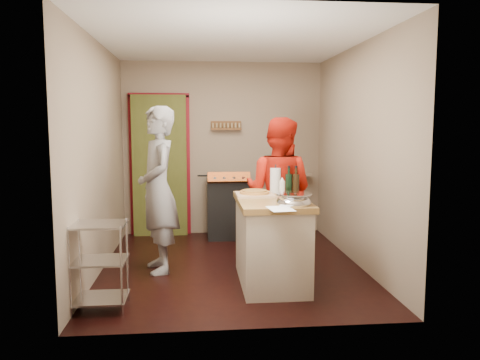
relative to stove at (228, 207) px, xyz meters
name	(u,v)px	position (x,y,z in m)	size (l,w,h in m)	color
floor	(232,265)	(-0.05, -1.42, -0.45)	(3.50, 3.50, 0.00)	black
back_wall	(181,160)	(-0.69, 0.36, 0.68)	(3.00, 0.44, 2.60)	gray
left_wall	(99,157)	(-1.55, -1.42, 0.85)	(0.04, 3.50, 2.60)	gray
right_wall	(357,155)	(1.45, -1.42, 0.85)	(0.04, 3.50, 2.60)	gray
ceiling	(231,40)	(-0.05, -1.42, 2.16)	(3.00, 3.50, 0.02)	white
stove	(228,207)	(0.00, 0.00, 0.00)	(0.60, 0.63, 1.00)	black
wire_shelving	(99,262)	(-1.33, -2.62, -0.01)	(0.48, 0.40, 0.80)	silver
island	(271,238)	(0.32, -2.06, 0.03)	(0.72, 1.36, 1.21)	beige
person_stripe	(158,190)	(-0.88, -1.53, 0.49)	(0.68, 0.45, 1.87)	#A9A9AE
person_red	(278,192)	(0.52, -1.37, 0.42)	(0.85, 0.66, 1.75)	red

